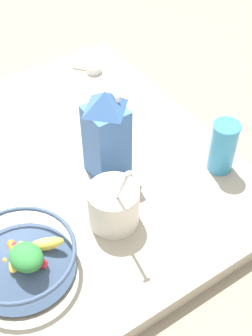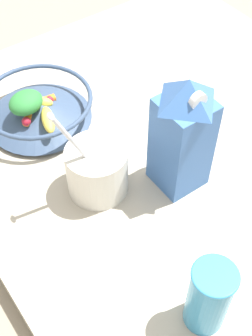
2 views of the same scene
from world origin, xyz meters
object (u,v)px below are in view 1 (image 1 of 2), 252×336
(milk_carton, at_px, (106,135))
(yogurt_tub, at_px, (113,204))
(drinking_cup, at_px, (223,146))
(fruit_bowl, at_px, (21,258))

(milk_carton, distance_m, yogurt_tub, 0.17)
(drinking_cup, bearing_deg, fruit_bowl, 89.64)
(milk_carton, bearing_deg, fruit_bowl, 115.41)
(fruit_bowl, relative_size, drinking_cup, 1.67)
(milk_carton, distance_m, drinking_cup, 0.29)
(fruit_bowl, bearing_deg, drinking_cup, -90.36)
(fruit_bowl, height_order, yogurt_tub, yogurt_tub)
(yogurt_tub, xyz_separation_m, drinking_cup, (-0.01, -0.32, 0.02))
(drinking_cup, bearing_deg, yogurt_tub, 88.78)
(milk_carton, height_order, drinking_cup, milk_carton)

